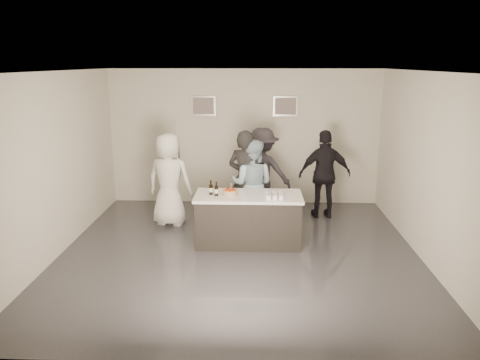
{
  "coord_description": "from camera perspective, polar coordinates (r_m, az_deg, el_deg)",
  "views": [
    {
      "loc": [
        0.3,
        -7.35,
        3.14
      ],
      "look_at": [
        0.0,
        0.5,
        1.15
      ],
      "focal_mm": 35.0,
      "sensor_mm": 36.0,
      "label": 1
    }
  ],
  "objects": [
    {
      "name": "wall_front",
      "position": [
        4.66,
        -1.64,
        -6.41
      ],
      "size": [
        6.0,
        0.04,
        3.0
      ],
      "primitive_type": "cube",
      "color": "silver",
      "rests_on": "ground"
    },
    {
      "name": "person_guest_right",
      "position": [
        9.7,
        10.3,
        0.69
      ],
      "size": [
        1.1,
        0.55,
        1.82
      ],
      "primitive_type": "imported",
      "rotation": [
        0.0,
        0.0,
        3.24
      ],
      "color": "black",
      "rests_on": "ground"
    },
    {
      "name": "wall_left",
      "position": [
        8.22,
        -21.53,
        1.7
      ],
      "size": [
        0.04,
        6.0,
        3.0
      ],
      "primitive_type": "cube",
      "color": "silver",
      "rests_on": "ground"
    },
    {
      "name": "person_main_black",
      "position": [
        8.93,
        0.64,
        0.05
      ],
      "size": [
        0.82,
        0.7,
        1.91
      ],
      "primitive_type": "imported",
      "rotation": [
        0.0,
        0.0,
        2.73
      ],
      "color": "black",
      "rests_on": "ground"
    },
    {
      "name": "cake",
      "position": [
        8.13,
        -1.24,
        -1.52
      ],
      "size": [
        0.24,
        0.24,
        0.07
      ],
      "primitive_type": "cylinder",
      "color": "orange",
      "rests_on": "bar_counter"
    },
    {
      "name": "tumbler_cluster",
      "position": [
        8.0,
        4.26,
        -1.81
      ],
      "size": [
        0.3,
        0.4,
        0.08
      ],
      "primitive_type": "cube",
      "color": "orange",
      "rests_on": "bar_counter"
    },
    {
      "name": "person_main_blue",
      "position": [
        8.95,
        1.49,
        -0.52
      ],
      "size": [
        0.97,
        0.83,
        1.73
      ],
      "primitive_type": "imported",
      "rotation": [
        0.0,
        0.0,
        2.92
      ],
      "color": "#AAC9DE",
      "rests_on": "ground"
    },
    {
      "name": "picture_left",
      "position": [
        10.43,
        -4.48,
        9.0
      ],
      "size": [
        0.54,
        0.04,
        0.44
      ],
      "primitive_type": "cube",
      "color": "#B2B2B7",
      "rests_on": "wall_back"
    },
    {
      "name": "bar_counter",
      "position": [
        8.26,
        1.03,
        -4.81
      ],
      "size": [
        1.86,
        0.86,
        0.9
      ],
      "primitive_type": "cube",
      "color": "white",
      "rests_on": "ground"
    },
    {
      "name": "person_guest_back",
      "position": [
        9.7,
        2.7,
        0.98
      ],
      "size": [
        1.27,
        0.84,
        1.84
      ],
      "primitive_type": "imported",
      "rotation": [
        0.0,
        0.0,
        3.01
      ],
      "color": "#2D2A31",
      "rests_on": "ground"
    },
    {
      "name": "wall_back",
      "position": [
        10.49,
        0.52,
        5.22
      ],
      "size": [
        6.0,
        0.04,
        3.0
      ],
      "primitive_type": "cube",
      "color": "silver",
      "rests_on": "ground"
    },
    {
      "name": "candles",
      "position": [
        7.81,
        -0.92,
        -2.44
      ],
      "size": [
        0.24,
        0.08,
        0.01
      ],
      "primitive_type": "cube",
      "color": "pink",
      "rests_on": "bar_counter"
    },
    {
      "name": "floor",
      "position": [
        8.0,
        -0.14,
        -8.9
      ],
      "size": [
        6.0,
        6.0,
        0.0
      ],
      "primitive_type": "plane",
      "color": "#3D3D42",
      "rests_on": "ground"
    },
    {
      "name": "wall_right",
      "position": [
        8.0,
        21.86,
        1.35
      ],
      "size": [
        0.04,
        6.0,
        3.0
      ],
      "primitive_type": "cube",
      "color": "silver",
      "rests_on": "ground"
    },
    {
      "name": "person_guest_left",
      "position": [
        9.21,
        -8.61,
        0.05
      ],
      "size": [
        1.0,
        0.76,
        1.82
      ],
      "primitive_type": "imported",
      "rotation": [
        0.0,
        0.0,
        2.92
      ],
      "color": "white",
      "rests_on": "ground"
    },
    {
      "name": "ceiling",
      "position": [
        7.36,
        -0.15,
        13.12
      ],
      "size": [
        6.0,
        6.0,
        0.0
      ],
      "primitive_type": "plane",
      "rotation": [
        3.14,
        0.0,
        0.0
      ],
      "color": "white"
    },
    {
      "name": "picture_right",
      "position": [
        10.38,
        5.56,
        8.95
      ],
      "size": [
        0.54,
        0.04,
        0.44
      ],
      "primitive_type": "cube",
      "color": "#B2B2B7",
      "rests_on": "wall_back"
    },
    {
      "name": "beer_bottle_b",
      "position": [
        8.03,
        -2.91,
        -1.04
      ],
      "size": [
        0.07,
        0.07,
        0.26
      ],
      "primitive_type": "cylinder",
      "color": "black",
      "rests_on": "bar_counter"
    },
    {
      "name": "beer_bottle_a",
      "position": [
        8.12,
        -3.57,
        -0.89
      ],
      "size": [
        0.07,
        0.07,
        0.26
      ],
      "primitive_type": "cylinder",
      "color": "black",
      "rests_on": "bar_counter"
    }
  ]
}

